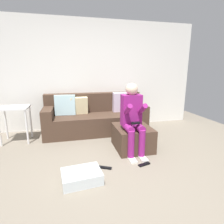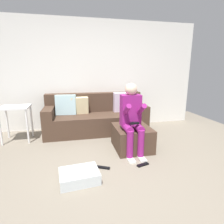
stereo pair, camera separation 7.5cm
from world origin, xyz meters
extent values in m
plane|color=slate|center=(0.00, 0.00, 0.00)|extent=(6.57, 6.57, 0.00)
cube|color=silver|center=(0.00, 2.37, 1.25)|extent=(5.05, 0.10, 2.49)
cube|color=#473326|center=(-0.01, 1.90, 0.21)|extent=(2.21, 0.85, 0.42)
cube|color=#473326|center=(-0.01, 2.20, 0.63)|extent=(2.21, 0.23, 0.43)
cube|color=#473326|center=(-1.01, 1.90, 0.51)|extent=(0.21, 0.85, 0.19)
cube|color=#473326|center=(0.99, 1.90, 0.51)|extent=(0.21, 0.85, 0.19)
cube|color=silver|center=(-0.65, 2.00, 0.63)|extent=(0.45, 0.21, 0.44)
cube|color=beige|center=(-0.36, 2.01, 0.60)|extent=(0.38, 0.18, 0.38)
cube|color=silver|center=(0.64, 2.01, 0.64)|extent=(0.45, 0.18, 0.46)
cube|color=#473326|center=(0.50, 0.89, 0.20)|extent=(0.61, 0.70, 0.40)
cube|color=#8C1E72|center=(0.43, 0.80, 0.72)|extent=(0.33, 0.18, 0.52)
sphere|color=beige|center=(0.43, 0.80, 1.07)|extent=(0.20, 0.20, 0.20)
cylinder|color=#8C1E72|center=(0.34, 0.66, 0.46)|extent=(0.12, 0.29, 0.12)
cylinder|color=#8C1E72|center=(0.34, 0.51, 0.25)|extent=(0.10, 0.10, 0.43)
cube|color=white|center=(0.34, 0.45, 0.01)|extent=(0.10, 0.22, 0.03)
cylinder|color=#8C1E72|center=(0.31, 0.67, 0.75)|extent=(0.08, 0.34, 0.27)
cylinder|color=#8C1E72|center=(0.52, 0.66, 0.46)|extent=(0.12, 0.29, 0.12)
cylinder|color=#8C1E72|center=(0.52, 0.51, 0.25)|extent=(0.10, 0.10, 0.43)
cube|color=white|center=(0.52, 0.45, 0.01)|extent=(0.10, 0.22, 0.03)
cylinder|color=#8C1E72|center=(0.55, 0.66, 0.74)|extent=(0.08, 0.37, 0.29)
cube|color=black|center=(0.43, 0.58, 0.56)|extent=(0.14, 0.06, 0.03)
cube|color=silver|center=(-0.46, 0.09, 0.07)|extent=(0.52, 0.41, 0.14)
cube|color=white|center=(-1.60, 1.72, 0.68)|extent=(0.53, 0.45, 0.03)
cylinder|color=white|center=(-1.36, 1.52, 0.33)|extent=(0.04, 0.04, 0.66)
cylinder|color=white|center=(-1.83, 1.91, 0.33)|extent=(0.04, 0.04, 0.66)
cylinder|color=white|center=(-1.36, 1.91, 0.33)|extent=(0.04, 0.04, 0.66)
cube|color=black|center=(0.47, 0.27, 0.01)|extent=(0.20, 0.11, 0.02)
cube|color=black|center=(-0.12, 0.32, 0.01)|extent=(0.20, 0.13, 0.02)
camera|label=1|loc=(-0.56, -1.97, 1.39)|focal=28.91mm
camera|label=2|loc=(-0.49, -1.99, 1.39)|focal=28.91mm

